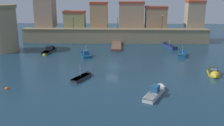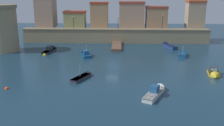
{
  "view_description": "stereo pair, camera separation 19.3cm",
  "coord_description": "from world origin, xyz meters",
  "views": [
    {
      "loc": [
        1.79,
        -50.78,
        14.7
      ],
      "look_at": [
        0.0,
        -0.1,
        0.71
      ],
      "focal_mm": 42.89,
      "sensor_mm": 36.0,
      "label": 1
    },
    {
      "loc": [
        1.99,
        -50.77,
        14.7
      ],
      "look_at": [
        0.0,
        -0.1,
        0.71
      ],
      "focal_mm": 42.89,
      "sensor_mm": 36.0,
      "label": 2
    }
  ],
  "objects": [
    {
      "name": "old_town_backdrop",
      "position": [
        -0.74,
        28.31,
        7.6
      ],
      "size": [
        48.96,
        6.08,
        9.35
      ],
      "color": "tan",
      "rests_on": "ground"
    },
    {
      "name": "quay_lamp_1",
      "position": [
        0.76,
        24.49,
        6.3
      ],
      "size": [
        0.32,
        0.32,
        3.49
      ],
      "color": "black",
      "rests_on": "quay_wall"
    },
    {
      "name": "quay_lamp_0",
      "position": [
        -11.83,
        24.49,
        6.27
      ],
      "size": [
        0.32,
        0.32,
        3.44
      ],
      "color": "black",
      "rests_on": "quay_wall"
    },
    {
      "name": "quay_lamp_2",
      "position": [
        13.13,
        24.49,
        6.53
      ],
      "size": [
        0.32,
        0.32,
        3.9
      ],
      "color": "black",
      "rests_on": "quay_wall"
    },
    {
      "name": "moored_boat_4",
      "position": [
        -6.44,
        8.71,
        0.36
      ],
      "size": [
        3.26,
        5.16,
        3.27
      ],
      "rotation": [
        0.0,
        0.0,
        1.88
      ],
      "color": "#195689",
      "rests_on": "ground"
    },
    {
      "name": "mooring_buoy_0",
      "position": [
        -15.98,
        8.64,
        0.0
      ],
      "size": [
        0.75,
        0.75,
        0.75
      ],
      "primitive_type": "sphere",
      "color": "yellow",
      "rests_on": "ground"
    },
    {
      "name": "fortress_tower",
      "position": [
        -26.76,
        12.72,
        5.68
      ],
      "size": [
        7.0,
        7.0,
        11.24
      ],
      "color": "#9E8966",
      "rests_on": "ground"
    },
    {
      "name": "moored_boat_2",
      "position": [
        15.91,
        9.48,
        0.37
      ],
      "size": [
        2.89,
        5.25,
        2.95
      ],
      "rotation": [
        0.0,
        0.0,
        1.3
      ],
      "color": "#195689",
      "rests_on": "ground"
    },
    {
      "name": "mooring_buoy_1",
      "position": [
        -15.64,
        -13.05,
        0.0
      ],
      "size": [
        0.67,
        0.67,
        0.67
      ],
      "primitive_type": "sphere",
      "color": "#EA4C19",
      "rests_on": "ground"
    },
    {
      "name": "moored_boat_1",
      "position": [
        18.17,
        -5.36,
        0.39
      ],
      "size": [
        2.52,
        4.75,
        1.9
      ],
      "rotation": [
        0.0,
        0.0,
        -1.75
      ],
      "color": "gold",
      "rests_on": "ground"
    },
    {
      "name": "quay_wall",
      "position": [
        0.0,
        24.49,
        2.0
      ],
      "size": [
        52.3,
        3.28,
        3.99
      ],
      "color": "#9E8966",
      "rests_on": "ground"
    },
    {
      "name": "ground_plane",
      "position": [
        0.0,
        0.0,
        0.0
      ],
      "size": [
        137.99,
        137.99,
        0.0
      ],
      "primitive_type": "plane",
      "color": "#19384C"
    },
    {
      "name": "moored_boat_0",
      "position": [
        -15.64,
        13.03,
        0.39
      ],
      "size": [
        2.38,
        7.37,
        1.93
      ],
      "rotation": [
        0.0,
        0.0,
        1.45
      ],
      "color": "#333338",
      "rests_on": "ground"
    },
    {
      "name": "moored_boat_3",
      "position": [
        14.07,
        18.81,
        0.41
      ],
      "size": [
        3.58,
        7.13,
        2.47
      ],
      "rotation": [
        0.0,
        0.0,
        1.89
      ],
      "color": "navy",
      "rests_on": "ground"
    },
    {
      "name": "pier_dock",
      "position": [
        0.54,
        17.87,
        0.33
      ],
      "size": [
        2.48,
        10.27,
        0.7
      ],
      "color": "brown",
      "rests_on": "ground"
    },
    {
      "name": "moored_boat_5",
      "position": [
        6.99,
        -14.21,
        0.44
      ],
      "size": [
        4.4,
        7.2,
        1.91
      ],
      "rotation": [
        0.0,
        0.0,
        1.13
      ],
      "color": "white",
      "rests_on": "ground"
    },
    {
      "name": "moored_boat_6",
      "position": [
        -4.56,
        -7.28,
        0.29
      ],
      "size": [
        3.55,
        5.7,
        2.98
      ],
      "rotation": [
        0.0,
        0.0,
        1.13
      ],
      "color": "#333338",
      "rests_on": "ground"
    }
  ]
}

